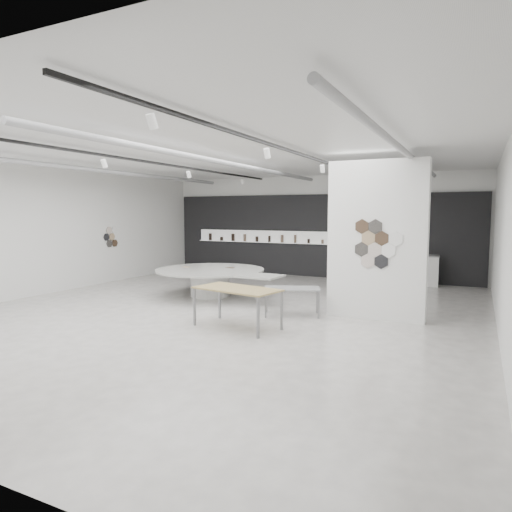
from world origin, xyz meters
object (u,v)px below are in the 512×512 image
at_px(partition_column, 377,240).
at_px(sample_table_wood, 237,291).
at_px(display_island, 212,278).
at_px(sample_table_stone, 292,290).
at_px(kitchen_counter, 411,270).

relative_size(partition_column, sample_table_wood, 1.85).
bearing_deg(display_island, partition_column, -4.90).
relative_size(sample_table_stone, kitchen_counter, 0.78).
xyz_separation_m(partition_column, kitchen_counter, (0.06, 5.51, -1.29)).
xyz_separation_m(partition_column, display_island, (-4.83, 0.72, -1.28)).
distance_m(partition_column, sample_table_stone, 2.25).
height_order(sample_table_wood, kitchen_counter, kitchen_counter).
xyz_separation_m(sample_table_wood, kitchen_counter, (2.50, 7.65, -0.28)).
bearing_deg(partition_column, display_island, 171.56).
height_order(sample_table_stone, kitchen_counter, kitchen_counter).
xyz_separation_m(sample_table_stone, kitchen_counter, (1.88, 6.07, -0.10)).
bearing_deg(sample_table_stone, partition_column, 16.98).
distance_m(sample_table_wood, sample_table_stone, 1.71).
bearing_deg(sample_table_stone, display_island, 157.01).
bearing_deg(sample_table_wood, display_island, 129.91).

